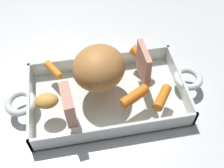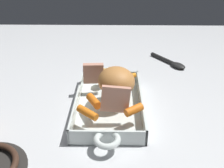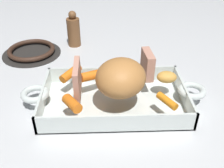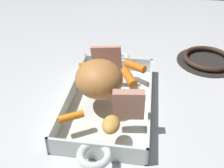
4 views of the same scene
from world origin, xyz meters
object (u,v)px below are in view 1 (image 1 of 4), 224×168
(roasting_dish, at_px, (107,95))
(roast_slice_thin, at_px, (143,64))
(baby_carrot_northwest, at_px, (134,96))
(baby_carrot_southeast, at_px, (162,97))
(baby_carrot_southwest, at_px, (141,55))
(potato_near_roast, at_px, (47,101))
(baby_carrot_long, at_px, (54,70))
(pork_roast, at_px, (99,68))
(roast_slice_thick, at_px, (68,105))

(roasting_dish, height_order, roast_slice_thin, roast_slice_thin)
(roast_slice_thin, xyz_separation_m, baby_carrot_northwest, (-0.03, -0.06, -0.03))
(baby_carrot_southeast, bearing_deg, baby_carrot_southwest, 96.64)
(potato_near_roast, bearing_deg, baby_carrot_long, 78.82)
(baby_carrot_long, xyz_separation_m, baby_carrot_southwest, (0.21, 0.01, 0.00))
(pork_roast, relative_size, baby_carrot_southwest, 2.22)
(roasting_dish, bearing_deg, roast_slice_thick, -147.67)
(pork_roast, distance_m, baby_carrot_southeast, 0.15)
(roast_slice_thin, distance_m, baby_carrot_southeast, 0.09)
(roast_slice_thick, height_order, potato_near_roast, roast_slice_thick)
(roast_slice_thin, distance_m, baby_carrot_northwest, 0.08)
(baby_carrot_southwest, relative_size, baby_carrot_southeast, 0.83)
(potato_near_roast, bearing_deg, roast_slice_thick, -34.71)
(baby_carrot_long, relative_size, baby_carrot_northwest, 0.84)
(baby_carrot_southeast, bearing_deg, roast_slice_thick, 179.58)
(roasting_dish, bearing_deg, pork_roast, 121.37)
(roast_slice_thin, height_order, baby_carrot_southwest, roast_slice_thin)
(roasting_dish, relative_size, pork_roast, 3.84)
(roast_slice_thin, xyz_separation_m, baby_carrot_southeast, (0.03, -0.08, -0.03))
(pork_roast, bearing_deg, baby_carrot_southeast, -32.56)
(baby_carrot_long, relative_size, potato_near_roast, 1.09)
(roasting_dish, distance_m, potato_near_roast, 0.14)
(roast_slice_thin, relative_size, potato_near_roast, 1.58)
(potato_near_roast, bearing_deg, baby_carrot_southeast, -7.70)
(roast_slice_thin, distance_m, baby_carrot_southwest, 0.06)
(pork_roast, relative_size, potato_near_roast, 2.37)
(roast_slice_thin, bearing_deg, baby_carrot_southwest, 79.35)
(baby_carrot_long, bearing_deg, roast_slice_thick, -77.16)
(baby_carrot_southwest, xyz_separation_m, baby_carrot_southeast, (0.02, -0.13, -0.00))
(baby_carrot_southwest, bearing_deg, baby_carrot_northwest, -110.57)
(roast_slice_thick, bearing_deg, baby_carrot_southeast, -0.42)
(baby_carrot_long, bearing_deg, baby_carrot_southeast, -28.55)
(baby_carrot_southwest, height_order, baby_carrot_northwest, same)
(pork_roast, xyz_separation_m, baby_carrot_southeast, (0.13, -0.08, -0.03))
(roast_slice_thin, distance_m, potato_near_roast, 0.23)
(baby_carrot_southwest, distance_m, baby_carrot_southeast, 0.13)
(roast_slice_thick, distance_m, potato_near_roast, 0.06)
(roast_slice_thin, bearing_deg, baby_carrot_northwest, -117.84)
(baby_carrot_southwest, bearing_deg, roast_slice_thick, -145.17)
(baby_carrot_southeast, bearing_deg, baby_carrot_northwest, 167.56)
(roasting_dish, xyz_separation_m, baby_carrot_southwest, (0.10, 0.07, 0.04))
(baby_carrot_southwest, bearing_deg, baby_carrot_southeast, -83.36)
(baby_carrot_northwest, height_order, potato_near_roast, potato_near_roast)
(roast_slice_thick, xyz_separation_m, baby_carrot_long, (-0.03, 0.12, -0.03))
(roasting_dish, bearing_deg, baby_carrot_southeast, -27.24)
(roast_slice_thin, height_order, baby_carrot_southeast, roast_slice_thin)
(roasting_dish, relative_size, baby_carrot_long, 8.35)
(pork_roast, bearing_deg, baby_carrot_long, 156.79)
(baby_carrot_southeast, xyz_separation_m, baby_carrot_northwest, (-0.06, 0.01, 0.00))
(pork_roast, height_order, baby_carrot_southwest, pork_roast)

